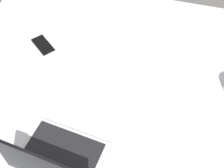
# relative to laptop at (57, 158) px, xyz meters

# --- Properties ---
(bed_mattress) EXTENTS (1.80, 1.40, 0.18)m
(bed_mattress) POSITION_rel_laptop_xyz_m (-0.19, -0.45, -0.13)
(bed_mattress) COLOR #B7BCC6
(bed_mattress) RESTS_ON ground
(laptop) EXTENTS (0.35, 0.27, 0.23)m
(laptop) POSITION_rel_laptop_xyz_m (0.00, 0.00, 0.00)
(laptop) COLOR #B7BABC
(laptop) RESTS_ON bed_mattress
(cell_phone) EXTENTS (0.15, 0.14, 0.01)m
(cell_phone) POSITION_rel_laptop_xyz_m (0.32, -0.58, -0.04)
(cell_phone) COLOR black
(cell_phone) RESTS_ON bed_mattress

